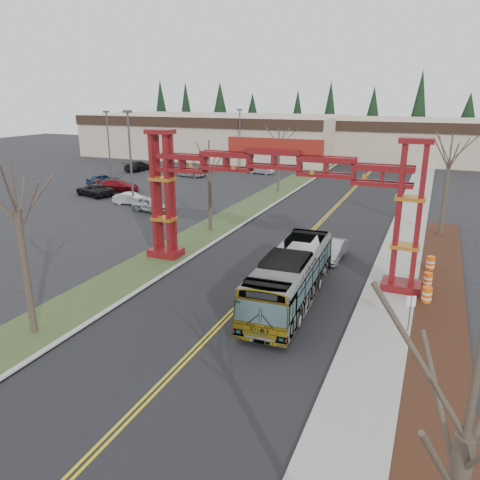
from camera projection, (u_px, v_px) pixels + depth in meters
The scene contains 35 objects.
ground at pixel (84, 464), 14.68m from camera, with size 200.00×200.00×0.00m, color black.
road at pixel (301, 242), 36.67m from camera, with size 12.00×110.00×0.02m, color black.
lane_line_left at pixel (300, 242), 36.71m from camera, with size 0.12×100.00×0.01m, color gold.
lane_line_right at pixel (303, 242), 36.62m from camera, with size 0.12×100.00×0.01m, color gold.
curb_right at pixel (382, 251), 34.37m from camera, with size 0.30×110.00×0.15m, color #9E9E99.
sidewalk_right at pixel (403, 254), 33.83m from camera, with size 2.60×110.00×0.14m, color gray.
landscape_strip at pixel (438, 369), 19.68m from camera, with size 2.60×50.00×0.12m, color black.
grass_median at pixel (210, 231), 39.63m from camera, with size 4.00×110.00×0.08m, color #2D4221.
curb_left at pixel (230, 233), 38.93m from camera, with size 0.30×110.00×0.15m, color #9E9E99.
gateway_arch at pixel (274, 181), 28.74m from camera, with size 18.20×1.60×8.90m.
retail_building_west at pixel (216, 135), 87.99m from camera, with size 46.00×22.30×7.50m.
retail_building_east at pixel (446, 141), 80.26m from camera, with size 38.00×20.30×7.00m.
conifer_treeline at pixel (395, 119), 93.59m from camera, with size 116.10×5.60×13.00m.
transit_bus at pixel (291, 277), 25.63m from camera, with size 2.56×10.94×3.05m, color #A9ABB1.
silver_sedan at pixel (332, 250), 32.69m from camera, with size 1.42×4.08×1.35m, color #A5A8AD.
parked_car_near_a at pixel (151, 204), 46.13m from camera, with size 1.72×4.27×1.46m, color silver.
parked_car_near_b at pixel (131, 199), 49.19m from camera, with size 1.31×3.75×1.23m, color white.
parked_car_near_c at pixel (94, 190), 53.31m from camera, with size 2.30×4.99×1.39m, color black.
parked_car_mid_a at pixel (117, 185), 55.71m from camera, with size 2.06×5.07×1.47m, color maroon.
parked_car_mid_b at pixel (103, 179), 59.96m from camera, with size 1.67×4.16×1.42m, color #16324D.
parked_car_far_a at pixel (261, 169), 68.21m from camera, with size 1.38×3.95×1.30m, color #A5A5AC.
parked_car_far_b at pixel (190, 172), 66.04m from camera, with size 2.09×4.54×1.26m, color silver.
parked_car_far_c at pixel (138, 166), 70.93m from camera, with size 2.09×5.15×1.49m, color black.
bare_tree_median_near at pixel (17, 210), 20.94m from camera, with size 3.36×3.36×8.39m.
bare_tree_median_mid at pixel (209, 166), 38.14m from camera, with size 3.11×3.11×7.59m.
bare_tree_median_far at pixel (279, 145), 54.12m from camera, with size 3.00×3.00×7.48m.
bare_tree_right_near at pixel (466, 440), 6.77m from camera, with size 3.19×3.19×8.46m.
bare_tree_right_far at pixel (449, 162), 36.54m from camera, with size 3.29×3.29×8.28m.
light_pole_near at pixel (130, 152), 47.22m from camera, with size 0.84×0.42×9.63m.
light_pole_mid at pixel (108, 139), 64.06m from camera, with size 0.78×0.39×9.00m.
light_pole_far at pixel (240, 134), 73.54m from camera, with size 0.78×0.39×8.95m.
street_sign at pixel (410, 307), 22.24m from camera, with size 0.43×0.22×1.99m.
barrel_south at pixel (427, 295), 25.76m from camera, with size 0.54×0.54×1.00m.
barrel_mid at pixel (428, 280), 27.99m from camera, with size 0.51×0.51×0.94m.
barrel_north at pixel (430, 264), 30.57m from camera, with size 0.55×0.55×1.01m.
Camera 1 is at (9.16, -9.08, 11.09)m, focal length 35.00 mm.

